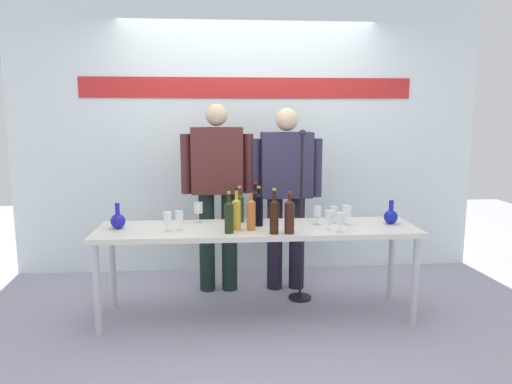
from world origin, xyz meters
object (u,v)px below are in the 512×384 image
wine_glass_right_1 (329,216)px  wine_glass_right_2 (340,219)px  wine_glass_left_1 (167,217)px  wine_bottle_2 (240,207)px  decanter_blue_right (391,216)px  wine_glass_left_2 (198,208)px  decanter_blue_left (118,220)px  wine_glass_right_0 (347,211)px  wine_glass_right_3 (334,211)px  display_table (257,234)px  wine_bottle_1 (289,215)px  wine_glass_right_4 (317,211)px  wine_bottle_4 (229,216)px  microphone_stand (301,244)px  wine_bottle_7 (274,215)px  presenter_right (286,186)px  wine_bottle_0 (237,213)px  presenter_left (217,185)px  wine_glass_left_0 (179,216)px  wine_bottle_5 (259,208)px  wine_bottle_3 (255,204)px  wine_bottle_6 (251,213)px

wine_glass_right_1 → wine_glass_right_2: bearing=-45.4°
wine_glass_left_1 → wine_glass_right_1: wine_glass_right_1 is taller
wine_bottle_2 → wine_glass_left_1: size_ratio=1.99×
decanter_blue_right → wine_glass_left_2: size_ratio=1.15×
decanter_blue_left → decanter_blue_right: decanter_blue_left is taller
wine_glass_right_0 → wine_glass_right_3: wine_glass_right_0 is taller
display_table → wine_bottle_1: 0.36m
decanter_blue_left → wine_glass_right_4: 1.55m
wine_bottle_4 → wine_glass_right_1: bearing=2.1°
wine_glass_right_3 → microphone_stand: microphone_stand is taller
wine_bottle_7 → microphone_stand: size_ratio=0.23×
decanter_blue_left → wine_glass_right_0: decanter_blue_left is taller
presenter_right → wine_glass_left_1: presenter_right is taller
wine_bottle_0 → wine_glass_right_1: (0.69, -0.07, -0.02)m
wine_glass_left_1 → wine_glass_right_1: bearing=-2.8°
presenter_left → wine_bottle_0: 0.72m
wine_bottle_0 → wine_glass_right_1: size_ratio=2.10×
wine_bottle_4 → wine_glass_right_4: 0.73m
wine_glass_right_1 → wine_glass_left_1: bearing=177.2°
wine_bottle_2 → wine_glass_left_1: bearing=-153.3°
wine_glass_left_0 → presenter_right: bearing=36.7°
wine_bottle_5 → wine_glass_right_2: (0.58, -0.26, -0.04)m
decanter_blue_right → wine_bottle_3: bearing=169.8°
wine_bottle_1 → wine_bottle_4: 0.44m
microphone_stand → decanter_blue_right: bearing=-23.9°
wine_bottle_2 → decanter_blue_right: bearing=-7.5°
wine_bottle_2 → wine_glass_right_4: 0.63m
presenter_right → wine_bottle_0: (-0.47, -0.69, -0.09)m
wine_glass_left_0 → wine_glass_right_2: (1.19, -0.15, -0.01)m
presenter_right → wine_bottle_7: bearing=-103.9°
wine_glass_left_1 → microphone_stand: bearing=21.2°
wine_bottle_5 → wine_glass_right_3: size_ratio=2.28×
wine_bottle_7 → wine_bottle_2: bearing=119.7°
wine_glass_right_3 → wine_glass_right_4: bearing=-162.2°
wine_glass_right_0 → wine_glass_right_4: (-0.23, 0.02, -0.00)m
wine_bottle_2 → wine_bottle_7: 0.47m
presenter_left → wine_glass_right_3: 1.08m
wine_bottle_6 → wine_glass_left_2: size_ratio=1.83×
wine_glass_right_0 → wine_bottle_5: bearing=177.9°
wine_bottle_6 → microphone_stand: 0.72m
decanter_blue_left → wine_glass_right_3: (1.69, 0.05, 0.04)m
wine_bottle_1 → wine_glass_right_4: bearing=44.9°
wine_bottle_2 → wine_glass_right_4: wine_bottle_2 is taller
wine_bottle_3 → wine_bottle_6: wine_bottle_3 is taller
wine_bottle_7 → presenter_left: bearing=116.5°
decanter_blue_left → wine_glass_left_2: (0.61, 0.16, 0.06)m
wine_bottle_3 → wine_bottle_6: size_ratio=1.06×
wine_bottle_3 → wine_glass_left_1: 0.75m
wine_glass_left_1 → wine_bottle_3: bearing=24.7°
presenter_right → microphone_stand: bearing=-72.1°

